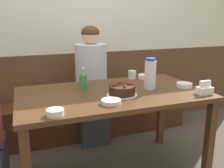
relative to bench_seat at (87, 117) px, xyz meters
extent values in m
cube|color=brown|center=(0.00, 0.22, 0.25)|extent=(4.80, 0.04, 0.93)
cube|color=#472314|center=(0.00, 0.00, 0.00)|extent=(2.34, 0.38, 0.43)
cube|color=#4C2D19|center=(0.00, -0.83, 0.52)|extent=(1.47, 0.83, 0.03)
cube|color=#4C2D19|center=(0.68, -1.20, 0.14)|extent=(0.06, 0.06, 0.72)
cube|color=#4C2D19|center=(-0.68, -0.46, 0.14)|extent=(0.06, 0.06, 0.72)
cube|color=#4C2D19|center=(0.68, -0.46, 0.14)|extent=(0.06, 0.06, 0.72)
cylinder|color=white|center=(0.04, -0.94, 0.54)|extent=(0.23, 0.23, 0.01)
cylinder|color=#381E14|center=(0.04, -0.94, 0.58)|extent=(0.20, 0.20, 0.07)
sphere|color=red|center=(-0.02, -0.93, 0.62)|extent=(0.02, 0.02, 0.02)
sphere|color=red|center=(0.03, -1.00, 0.62)|extent=(0.02, 0.02, 0.02)
sphere|color=red|center=(0.10, -0.94, 0.62)|extent=(0.02, 0.02, 0.02)
sphere|color=red|center=(0.04, -0.87, 0.62)|extent=(0.02, 0.02, 0.02)
cylinder|color=white|center=(0.32, -0.86, 0.66)|extent=(0.09, 0.09, 0.23)
cylinder|color=#28479E|center=(0.32, -0.86, 0.78)|extent=(0.08, 0.08, 0.02)
cylinder|color=#388E4C|center=(-0.19, -0.65, 0.60)|extent=(0.06, 0.06, 0.12)
cone|color=#388E4C|center=(-0.19, -0.65, 0.68)|extent=(0.06, 0.06, 0.05)
cylinder|color=silver|center=(-0.19, -0.65, 0.71)|extent=(0.03, 0.03, 0.01)
cube|color=white|center=(0.65, -1.13, 0.57)|extent=(0.11, 0.08, 0.05)
cube|color=white|center=(0.65, -1.13, 0.62)|extent=(0.09, 0.03, 0.05)
cylinder|color=white|center=(0.45, -0.52, 0.56)|extent=(0.14, 0.14, 0.04)
cylinder|color=white|center=(-0.49, -1.17, 0.56)|extent=(0.11, 0.11, 0.04)
cylinder|color=white|center=(-0.10, -1.09, 0.55)|extent=(0.14, 0.14, 0.03)
cylinder|color=white|center=(0.62, -0.90, 0.55)|extent=(0.13, 0.13, 0.03)
cylinder|color=silver|center=(0.33, -0.48, 0.58)|extent=(0.08, 0.08, 0.08)
cube|color=#33333D|center=(0.01, -0.15, 0.01)|extent=(0.30, 0.34, 0.45)
cylinder|color=silver|center=(0.01, -0.15, 0.54)|extent=(0.33, 0.33, 0.61)
sphere|color=beige|center=(0.01, -0.15, 0.93)|extent=(0.18, 0.18, 0.18)
ellipsoid|color=#4C331E|center=(0.01, -0.15, 0.96)|extent=(0.18, 0.18, 0.14)
camera|label=1|loc=(-0.65, -2.61, 1.11)|focal=40.00mm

